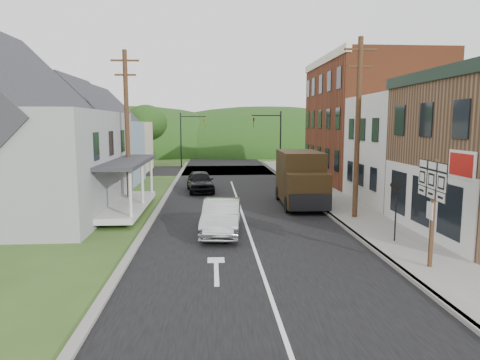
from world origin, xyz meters
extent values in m
plane|color=#2D4719|center=(0.00, 0.00, 0.00)|extent=(120.00, 120.00, 0.00)
cube|color=black|center=(0.00, 10.00, 0.00)|extent=(9.00, 90.00, 0.02)
cube|color=black|center=(0.00, 27.00, 0.00)|extent=(60.00, 9.00, 0.02)
cube|color=slate|center=(5.90, 8.00, 0.07)|extent=(2.80, 55.00, 0.15)
cube|color=slate|center=(4.55, 8.00, 0.07)|extent=(0.20, 55.00, 0.15)
cube|color=slate|center=(-4.65, 8.00, 0.06)|extent=(0.30, 55.00, 0.12)
cube|color=silver|center=(11.30, 7.50, 3.25)|extent=(8.00, 7.00, 6.50)
cube|color=brown|center=(11.30, 17.00, 5.00)|extent=(8.00, 12.00, 10.00)
cube|color=gray|center=(-12.00, 6.00, 2.75)|extent=(10.00, 12.00, 5.50)
cube|color=#7D94AA|center=(-11.00, 17.00, 2.50)|extent=(7.00, 8.00, 5.00)
cube|color=beige|center=(-11.50, 26.00, 2.50)|extent=(7.00, 8.00, 5.00)
cylinder|color=#472D19|center=(5.60, 3.50, 4.50)|extent=(0.26, 0.26, 9.00)
cube|color=#472D19|center=(5.60, 3.50, 8.40)|extent=(1.60, 0.10, 0.10)
cube|color=#472D19|center=(5.60, 3.50, 7.60)|extent=(1.20, 0.10, 0.10)
cylinder|color=#472D19|center=(-6.50, 8.00, 4.50)|extent=(0.26, 0.26, 9.00)
cube|color=#472D19|center=(-6.50, 8.00, 8.40)|extent=(1.60, 0.10, 0.10)
cube|color=#472D19|center=(-6.50, 8.00, 7.60)|extent=(1.20, 0.10, 0.10)
cylinder|color=black|center=(5.00, 23.50, 3.00)|extent=(0.14, 0.14, 6.00)
cylinder|color=black|center=(3.60, 23.50, 5.60)|extent=(2.80, 0.10, 0.10)
imported|color=olive|center=(2.40, 23.50, 4.90)|extent=(0.16, 0.20, 1.00)
cylinder|color=black|center=(-5.00, 30.50, 3.00)|extent=(0.14, 0.14, 6.00)
cylinder|color=black|center=(-3.60, 30.50, 5.60)|extent=(2.80, 0.10, 0.10)
imported|color=olive|center=(-2.40, 30.50, 4.90)|extent=(0.16, 0.20, 1.00)
cylinder|color=#382616|center=(-19.00, 20.00, 2.38)|extent=(0.36, 0.36, 4.76)
ellipsoid|color=#17330F|center=(-19.00, 20.00, 5.95)|extent=(5.80, 5.80, 4.93)
cylinder|color=#382616|center=(-9.00, 32.00, 1.96)|extent=(0.36, 0.36, 3.92)
ellipsoid|color=#17330F|center=(-9.00, 32.00, 4.90)|extent=(4.80, 4.80, 4.08)
ellipsoid|color=#17330F|center=(0.00, 55.00, 0.00)|extent=(90.00, 30.00, 16.00)
imported|color=#B3B3B8|center=(-1.21, 1.14, 0.75)|extent=(1.94, 4.64, 1.49)
imported|color=black|center=(-2.45, 13.00, 0.74)|extent=(2.22, 4.51, 1.48)
cube|color=black|center=(3.62, 7.79, 1.75)|extent=(2.44, 4.48, 2.91)
cube|color=black|center=(3.54, 5.19, 1.25)|extent=(2.36, 1.68, 1.90)
cube|color=black|center=(3.55, 5.39, 2.05)|extent=(2.14, 1.27, 0.05)
cube|color=black|center=(3.51, 4.34, 0.75)|extent=(2.21, 0.22, 0.90)
cylinder|color=black|center=(2.49, 5.32, 0.45)|extent=(0.31, 0.91, 0.90)
cylinder|color=black|center=(4.59, 5.25, 0.45)|extent=(0.31, 0.91, 0.90)
cylinder|color=black|center=(2.62, 9.33, 0.45)|extent=(0.31, 0.91, 0.90)
cylinder|color=black|center=(4.72, 9.26, 0.45)|extent=(0.31, 0.91, 0.90)
cube|color=#472D19|center=(5.55, -4.13, 1.93)|extent=(0.12, 0.12, 3.57)
cube|color=black|center=(5.49, -4.12, 3.05)|extent=(0.21, 2.03, 0.08)
cube|color=silver|center=(5.39, -4.83, 3.51)|extent=(0.07, 0.56, 0.22)
cube|color=silver|center=(5.39, -4.83, 3.05)|extent=(0.07, 0.61, 0.56)
cube|color=silver|center=(5.39, -4.83, 2.60)|extent=(0.07, 0.56, 0.29)
cube|color=silver|center=(5.45, -4.12, 3.51)|extent=(0.07, 0.56, 0.22)
cube|color=silver|center=(5.45, -4.12, 3.05)|extent=(0.07, 0.61, 0.56)
cube|color=silver|center=(5.45, -4.12, 2.60)|extent=(0.07, 0.56, 0.29)
cube|color=silver|center=(5.51, -3.41, 3.51)|extent=(0.07, 0.56, 0.22)
cube|color=silver|center=(5.51, -3.41, 3.05)|extent=(0.07, 0.61, 0.56)
cube|color=silver|center=(5.51, -3.41, 2.60)|extent=(0.07, 0.56, 0.29)
cube|color=silver|center=(5.45, -4.12, 2.04)|extent=(0.06, 0.46, 0.56)
cylinder|color=black|center=(5.71, -1.01, 1.37)|extent=(0.07, 0.07, 2.45)
cube|color=black|center=(5.65, -1.01, 2.39)|extent=(0.17, 0.70, 0.72)
cube|color=yellow|center=(5.66, -1.01, 2.39)|extent=(0.17, 0.64, 0.65)
camera|label=1|loc=(-1.62, -17.33, 4.86)|focal=32.00mm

